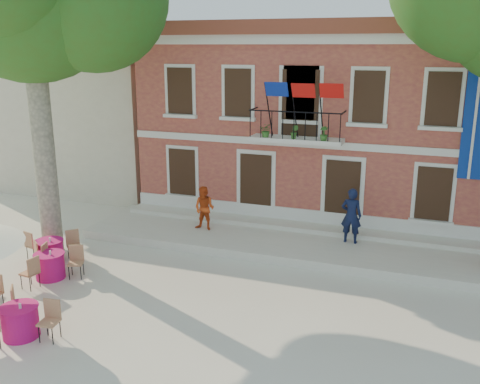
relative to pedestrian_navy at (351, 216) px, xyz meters
name	(u,v)px	position (x,y,z in m)	size (l,w,h in m)	color
ground	(175,291)	(-4.12, -4.76, -1.23)	(90.00, 90.00, 0.00)	beige
main_building	(323,116)	(-2.12, 5.23, 2.55)	(13.50, 9.59, 7.50)	#C26846
neighbor_west	(103,115)	(-13.62, 6.24, 1.99)	(9.40, 9.40, 6.40)	beige
terrace	(285,242)	(-2.12, -0.36, -1.08)	(14.00, 3.40, 0.30)	silver
pedestrian_navy	(351,216)	(0.00, 0.00, 0.00)	(0.68, 0.44, 1.86)	#101838
pedestrian_orange	(204,208)	(-5.06, -0.48, -0.14)	(0.76, 0.59, 1.57)	#D64A19
cafe_table_0	(50,264)	(-7.95, -5.22, -0.80)	(1.86, 1.72, 0.95)	#CA1358
cafe_table_1	(20,320)	(-6.42, -8.16, -0.80)	(1.73, 1.86, 0.95)	#CA1358
cafe_table_3	(50,251)	(-8.68, -4.33, -0.80)	(1.79, 1.82, 0.95)	#CA1358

